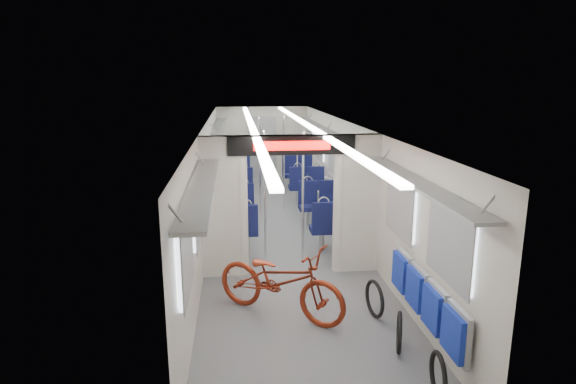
% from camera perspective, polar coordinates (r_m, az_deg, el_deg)
% --- Properties ---
extents(carriage, '(12.00, 12.02, 2.31)m').
position_cam_1_polar(carriage, '(9.43, -0.87, 3.13)').
color(carriage, '#515456').
rests_on(carriage, ground).
extents(bicycle, '(1.97, 1.68, 1.02)m').
position_cam_1_polar(bicycle, '(6.59, -0.94, -10.45)').
color(bicycle, maroon).
rests_on(bicycle, ground).
extents(flip_bench, '(0.12, 2.15, 0.56)m').
position_cam_1_polar(flip_bench, '(6.16, 15.95, -12.05)').
color(flip_bench, gray).
rests_on(flip_bench, carriage).
extents(bike_hoop_a, '(0.10, 0.49, 0.49)m').
position_cam_1_polar(bike_hoop_a, '(5.43, 17.35, -20.21)').
color(bike_hoop_a, black).
rests_on(bike_hoop_a, ground).
extents(bike_hoop_b, '(0.20, 0.49, 0.50)m').
position_cam_1_polar(bike_hoop_b, '(6.06, 13.03, -16.11)').
color(bike_hoop_b, black).
rests_on(bike_hoop_b, ground).
extents(bike_hoop_c, '(0.14, 0.52, 0.52)m').
position_cam_1_polar(bike_hoop_c, '(6.77, 10.21, -12.54)').
color(bike_hoop_c, black).
rests_on(bike_hoop_c, ground).
extents(seat_bay_near_left, '(0.88, 1.91, 1.05)m').
position_cam_1_polar(seat_bay_near_left, '(9.69, -6.42, -2.63)').
color(seat_bay_near_left, '#0D103A').
rests_on(seat_bay_near_left, ground).
extents(seat_bay_near_right, '(0.89, 2.00, 1.08)m').
position_cam_1_polar(seat_bay_near_right, '(9.85, 4.54, -2.25)').
color(seat_bay_near_right, '#0D103A').
rests_on(seat_bay_near_right, ground).
extents(seat_bay_far_left, '(0.95, 2.25, 1.15)m').
position_cam_1_polar(seat_bay_far_left, '(13.04, -6.44, 1.71)').
color(seat_bay_far_left, '#0D103A').
rests_on(seat_bay_far_left, ground).
extents(seat_bay_far_right, '(0.89, 2.00, 1.08)m').
position_cam_1_polar(seat_bay_far_right, '(13.32, 1.63, 1.90)').
color(seat_bay_far_right, '#0D103A').
rests_on(seat_bay_far_right, ground).
extents(stanchion_near_left, '(0.04, 0.04, 2.30)m').
position_cam_1_polar(stanchion_near_left, '(8.55, -2.74, -0.35)').
color(stanchion_near_left, silver).
rests_on(stanchion_near_left, ground).
extents(stanchion_near_right, '(0.04, 0.04, 2.30)m').
position_cam_1_polar(stanchion_near_right, '(8.30, 1.77, -0.76)').
color(stanchion_near_right, silver).
rests_on(stanchion_near_right, ground).
extents(stanchion_far_left, '(0.04, 0.04, 2.30)m').
position_cam_1_polar(stanchion_far_left, '(11.43, -3.35, 3.12)').
color(stanchion_far_left, silver).
rests_on(stanchion_far_left, ground).
extents(stanchion_far_right, '(0.04, 0.04, 2.30)m').
position_cam_1_polar(stanchion_far_right, '(11.67, -0.49, 3.35)').
color(stanchion_far_right, silver).
rests_on(stanchion_far_right, ground).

